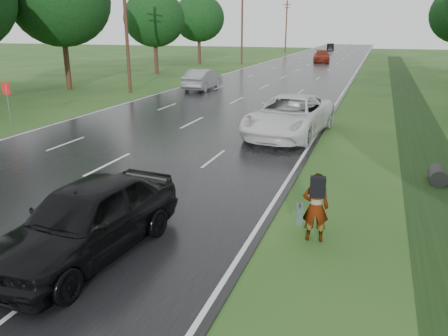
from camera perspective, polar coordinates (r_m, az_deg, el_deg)
road at (r=51.46m, az=9.00°, el=12.20°), size 14.00×180.00×0.04m
edge_stripe_east at (r=50.68m, az=16.67°, el=11.62°), size 0.12×180.00×0.01m
edge_stripe_west at (r=53.10m, az=1.65°, el=12.60°), size 0.12×180.00×0.01m
center_line at (r=51.46m, az=9.00°, el=12.22°), size 0.12×180.00×0.01m
drainage_ditch at (r=24.67m, az=24.06°, el=4.84°), size 2.20×120.00×0.56m
road_sign at (r=25.10m, az=-26.47°, el=8.47°), size 0.50×0.06×2.30m
utility_pole_mid at (r=35.57m, az=-12.68°, el=17.89°), size 1.60×0.26×10.00m
utility_pole_far at (r=63.15m, az=2.38°, el=18.12°), size 1.60×0.26×10.00m
utility_pole_distant at (r=92.25m, az=8.13°, el=17.90°), size 1.60×0.26×10.00m
tree_west_c at (r=38.96m, az=-20.61°, el=19.73°), size 7.80×7.80×10.43m
tree_west_d at (r=50.23m, az=-9.09°, el=18.69°), size 6.60×6.60×8.80m
tree_west_f at (r=63.17m, az=-3.32°, el=18.96°), size 7.00×7.00×9.29m
pedestrian at (r=10.67m, az=11.76°, el=-4.92°), size 0.85×0.66×1.73m
white_pickup at (r=21.06m, az=8.58°, el=6.77°), size 3.80×6.96×1.85m
dark_sedan at (r=10.23m, az=-17.47°, el=-6.32°), size 2.53×5.27×1.74m
silver_sedan at (r=36.80m, az=-2.82°, el=11.51°), size 1.79×5.05×1.66m
far_car_red at (r=68.23m, az=12.66°, el=14.07°), size 2.95×5.99×1.68m
far_car_dark at (r=104.77m, az=13.75°, el=15.14°), size 1.87×4.51×1.45m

